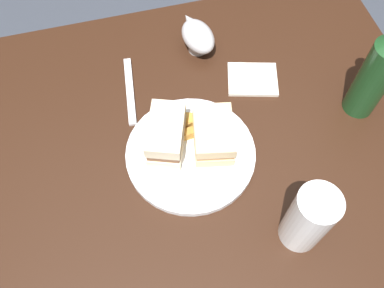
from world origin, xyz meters
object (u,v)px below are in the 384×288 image
at_px(cider_bottle, 377,73).
at_px(gravy_boat, 198,36).
at_px(pint_glass, 307,221).
at_px(plate, 191,154).
at_px(fork, 130,91).
at_px(sandwich_half_right, 166,135).
at_px(napkin, 253,79).
at_px(sandwich_half_left, 213,135).

bearing_deg(cider_bottle, gravy_boat, -39.89).
relative_size(pint_glass, gravy_boat, 1.31).
relative_size(plate, cider_bottle, 0.94).
height_order(gravy_boat, fork, gravy_boat).
height_order(plate, fork, plate).
bearing_deg(fork, gravy_boat, -58.65).
height_order(sandwich_half_right, gravy_boat, sandwich_half_right).
relative_size(pint_glass, fork, 0.88).
bearing_deg(napkin, sandwich_half_right, 28.21).
relative_size(plate, fork, 1.45).
bearing_deg(cider_bottle, sandwich_half_right, -0.55).
height_order(sandwich_half_right, cider_bottle, cider_bottle).
height_order(sandwich_half_left, fork, sandwich_half_left).
bearing_deg(sandwich_half_right, cider_bottle, 179.45).
bearing_deg(plate, fork, -64.51).
distance_m(gravy_boat, fork, 0.20).
bearing_deg(pint_glass, plate, -53.86).
height_order(sandwich_half_right, fork, sandwich_half_right).
height_order(cider_bottle, napkin, cider_bottle).
xyz_separation_m(sandwich_half_right, napkin, (-0.22, -0.12, -0.05)).
relative_size(sandwich_half_left, sandwich_half_right, 0.95).
height_order(sandwich_half_left, sandwich_half_right, sandwich_half_right).
height_order(sandwich_half_left, cider_bottle, cider_bottle).
bearing_deg(gravy_boat, napkin, 128.30).
height_order(plate, napkin, plate).
distance_m(plate, cider_bottle, 0.40).
bearing_deg(sandwich_half_right, pint_glass, 129.22).
distance_m(sandwich_half_right, gravy_boat, 0.27).
distance_m(plate, pint_glass, 0.26).
xyz_separation_m(gravy_boat, fork, (0.18, 0.08, -0.04)).
bearing_deg(gravy_boat, cider_bottle, 140.11).
relative_size(sandwich_half_right, napkin, 1.19).
xyz_separation_m(plate, sandwich_half_right, (0.04, -0.03, 0.04)).
relative_size(plate, sandwich_half_right, 2.00).
height_order(sandwich_half_right, napkin, sandwich_half_right).
height_order(sandwich_half_left, pint_glass, pint_glass).
bearing_deg(sandwich_half_right, gravy_boat, -118.00).
xyz_separation_m(sandwich_half_right, fork, (0.05, -0.16, -0.05)).
bearing_deg(napkin, cider_bottle, 147.89).
relative_size(pint_glass, cider_bottle, 0.57).
bearing_deg(napkin, gravy_boat, -51.70).
bearing_deg(cider_bottle, fork, -19.16).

